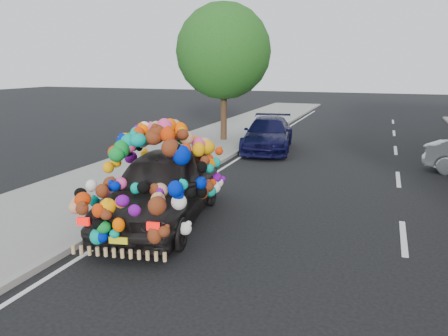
# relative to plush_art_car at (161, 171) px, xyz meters

# --- Properties ---
(ground) EXTENTS (100.00, 100.00, 0.00)m
(ground) POSITION_rel_plush_art_car_xyz_m (1.51, 0.76, -1.15)
(ground) COLOR black
(ground) RESTS_ON ground
(sidewalk) EXTENTS (4.00, 60.00, 0.12)m
(sidewalk) POSITION_rel_plush_art_car_xyz_m (-2.79, 0.76, -1.09)
(sidewalk) COLOR gray
(sidewalk) RESTS_ON ground
(kerb) EXTENTS (0.15, 60.00, 0.13)m
(kerb) POSITION_rel_plush_art_car_xyz_m (-0.84, 0.76, -1.09)
(kerb) COLOR gray
(kerb) RESTS_ON ground
(lane_markings) EXTENTS (6.00, 50.00, 0.01)m
(lane_markings) POSITION_rel_plush_art_car_xyz_m (5.11, 0.76, -1.15)
(lane_markings) COLOR silver
(lane_markings) RESTS_ON ground
(tree_near_sidewalk) EXTENTS (4.20, 4.20, 6.13)m
(tree_near_sidewalk) POSITION_rel_plush_art_car_xyz_m (-2.29, 10.26, 2.87)
(tree_near_sidewalk) COLOR #332114
(tree_near_sidewalk) RESTS_ON ground
(plush_art_car) EXTENTS (3.00, 5.17, 2.24)m
(plush_art_car) POSITION_rel_plush_art_car_xyz_m (0.00, 0.00, 0.00)
(plush_art_car) COLOR black
(plush_art_car) RESTS_ON ground
(navy_sedan) EXTENTS (2.56, 4.84, 1.34)m
(navy_sedan) POSITION_rel_plush_art_car_xyz_m (0.11, 9.02, -0.49)
(navy_sedan) COLOR black
(navy_sedan) RESTS_ON ground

